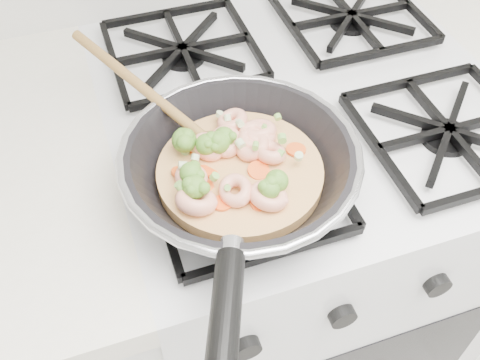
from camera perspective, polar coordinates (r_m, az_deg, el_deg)
name	(u,v)px	position (r m, az deg, el deg)	size (l,w,h in m)	color
stove	(286,256)	(1.18, 4.82, -7.83)	(0.60, 0.60, 0.92)	white
skillet	(238,168)	(0.66, -0.23, 1.27)	(0.30, 0.57, 0.09)	black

